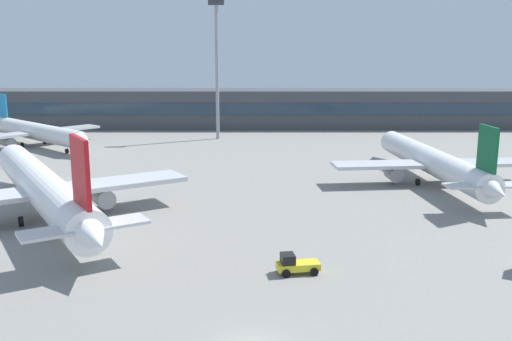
% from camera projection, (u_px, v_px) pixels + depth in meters
% --- Properties ---
extents(ground_plane, '(400.00, 400.00, 0.00)m').
position_uv_depth(ground_plane, '(254.00, 193.00, 75.10)').
color(ground_plane, gray).
extents(terminal_building, '(157.83, 12.13, 9.00)m').
position_uv_depth(terminal_building, '(255.00, 108.00, 137.34)').
color(terminal_building, '#3F4247').
rests_on(terminal_building, ground_plane).
extents(airplane_near, '(30.15, 41.33, 11.47)m').
position_uv_depth(airplane_near, '(42.00, 187.00, 63.70)').
color(airplane_near, white).
rests_on(airplane_near, ground_plane).
extents(airplane_mid, '(28.62, 40.88, 10.10)m').
position_uv_depth(airplane_mid, '(431.00, 160.00, 80.81)').
color(airplane_mid, white).
rests_on(airplane_mid, ground_plane).
extents(airplane_far, '(29.79, 28.34, 9.40)m').
position_uv_depth(airplane_far, '(38.00, 132.00, 110.07)').
color(airplane_far, silver).
rests_on(airplane_far, ground_plane).
extents(baggage_tug_yellow, '(3.79, 2.28, 1.75)m').
position_uv_depth(baggage_tug_yellow, '(296.00, 264.00, 47.99)').
color(baggage_tug_yellow, yellow).
rests_on(baggage_tug_yellow, ground_plane).
extents(floodlight_tower_west, '(3.20, 0.80, 28.42)m').
position_uv_depth(floodlight_tower_west, '(218.00, 60.00, 116.95)').
color(floodlight_tower_west, gray).
rests_on(floodlight_tower_west, ground_plane).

